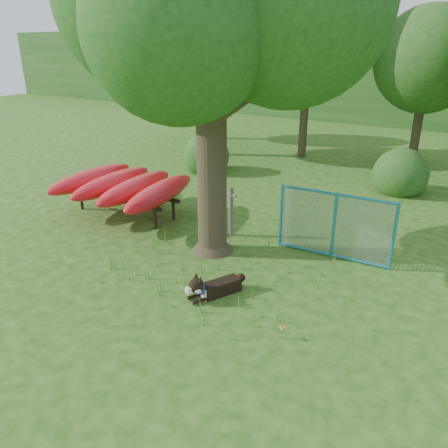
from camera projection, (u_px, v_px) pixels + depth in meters
The scene contains 13 objects.
ground at pixel (183, 285), 9.03m from camera, with size 80.00×80.00×0.00m, color #234E0F.
wooden_post at pixel (231, 210), 11.15m from camera, with size 0.36×0.16×1.31m.
kayak_rack at pixel (124, 185), 12.52m from camera, with size 4.00×3.54×1.16m.
husky_dog at pixel (212, 287), 8.53m from camera, with size 0.72×1.20×0.58m.
fence_section at pixel (334, 226), 9.94m from camera, with size 2.68×0.28×2.61m.
wildflower_clump at pixel (282, 328), 7.27m from camera, with size 0.12×0.11×0.25m.
bg_tree_a at pixel (212, 50), 18.40m from camera, with size 4.40×4.40×6.70m.
bg_tree_b at pixel (311, 20), 17.66m from camera, with size 5.20×5.20×8.22m.
bg_tree_c at pixel (428, 60), 16.61m from camera, with size 4.00×4.00×6.12m.
bg_tree_f at pixel (207, 65), 22.29m from camera, with size 3.60×3.60×5.55m.
shrub_left at pixel (207, 171), 17.38m from camera, with size 1.80×1.80×1.80m, color #204E19.
shrub_mid at pixel (398, 192), 14.84m from camera, with size 1.80×1.80×1.80m, color #204E19.
wooded_hillside at pixel (448, 73), 29.26m from camera, with size 80.00×12.00×6.00m, color #204E19.
Camera 1 is at (5.19, -6.02, 4.54)m, focal length 35.00 mm.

